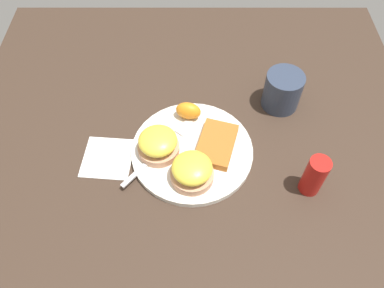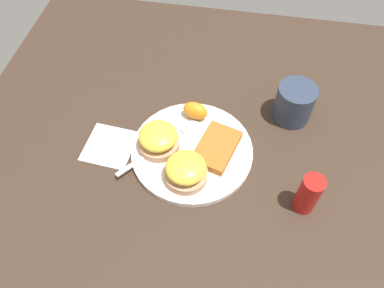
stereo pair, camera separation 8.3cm
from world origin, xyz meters
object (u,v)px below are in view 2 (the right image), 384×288
(sandwich_benedict_right, at_px, (186,170))
(cup, at_px, (294,103))
(fork, at_px, (164,144))
(condiment_bottle, at_px, (308,194))
(sandwich_benedict_left, at_px, (158,139))
(orange_wedge, at_px, (195,111))
(hashbrown_patty, at_px, (217,147))

(sandwich_benedict_right, xyz_separation_m, cup, (0.22, -0.22, 0.01))
(sandwich_benedict_right, relative_size, fork, 0.50)
(fork, relative_size, condiment_bottle, 1.86)
(sandwich_benedict_left, relative_size, cup, 0.77)
(cup, relative_size, condiment_bottle, 1.21)
(orange_wedge, bearing_deg, hashbrown_patty, -144.11)
(hashbrown_patty, distance_m, condiment_bottle, 0.22)
(orange_wedge, distance_m, cup, 0.24)
(sandwich_benedict_left, xyz_separation_m, fork, (0.01, -0.01, -0.03))
(orange_wedge, height_order, fork, orange_wedge)
(orange_wedge, relative_size, condiment_bottle, 0.60)
(hashbrown_patty, bearing_deg, condiment_bottle, -116.70)
(sandwich_benedict_left, xyz_separation_m, condiment_bottle, (-0.09, -0.32, 0.01))
(sandwich_benedict_left, height_order, orange_wedge, sandwich_benedict_left)
(sandwich_benedict_right, bearing_deg, fork, 39.92)
(orange_wedge, height_order, cup, cup)
(orange_wedge, distance_m, condiment_bottle, 0.32)
(orange_wedge, bearing_deg, sandwich_benedict_left, 146.61)
(cup, bearing_deg, orange_wedge, 103.79)
(fork, bearing_deg, condiment_bottle, -106.61)
(fork, relative_size, cup, 1.54)
(hashbrown_patty, xyz_separation_m, orange_wedge, (0.09, 0.06, 0.01))
(sandwich_benedict_left, bearing_deg, cup, -62.07)
(sandwich_benedict_right, distance_m, fork, 0.10)
(cup, height_order, condiment_bottle, condiment_bottle)
(hashbrown_patty, xyz_separation_m, cup, (0.14, -0.16, 0.02))
(sandwich_benedict_right, bearing_deg, hashbrown_patty, -33.98)
(hashbrown_patty, relative_size, condiment_bottle, 1.18)
(hashbrown_patty, xyz_separation_m, fork, (-0.00, 0.12, -0.01))
(sandwich_benedict_right, relative_size, orange_wedge, 1.55)
(fork, bearing_deg, sandwich_benedict_right, -140.08)
(sandwich_benedict_right, bearing_deg, sandwich_benedict_left, 47.16)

